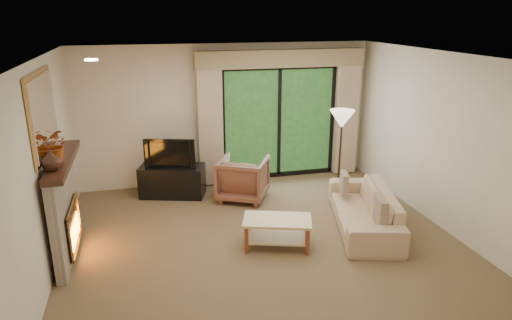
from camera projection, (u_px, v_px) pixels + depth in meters
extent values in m
plane|color=brown|center=(261.00, 238.00, 6.63)|extent=(5.50, 5.50, 0.00)
plane|color=white|center=(262.00, 56.00, 5.83)|extent=(5.50, 5.50, 0.00)
plane|color=beige|center=(227.00, 115.00, 8.53)|extent=(5.00, 0.00, 5.00)
plane|color=beige|center=(336.00, 236.00, 3.93)|extent=(5.00, 0.00, 5.00)
plane|color=beige|center=(45.00, 169.00, 5.59)|extent=(0.00, 5.00, 5.00)
plane|color=beige|center=(437.00, 140.00, 6.87)|extent=(0.00, 5.00, 5.00)
cube|color=tan|center=(210.00, 123.00, 8.34)|extent=(0.45, 0.18, 2.35)
cube|color=tan|center=(346.00, 115.00, 8.97)|extent=(0.45, 0.18, 2.35)
cube|color=#9D8A62|center=(281.00, 58.00, 8.32)|extent=(3.20, 0.24, 0.32)
cube|color=black|center=(172.00, 181.00, 8.08)|extent=(1.21, 0.81, 0.56)
imported|color=black|center=(171.00, 152.00, 7.92)|extent=(0.89, 0.38, 0.51)
imported|color=brown|center=(243.00, 178.00, 7.93)|extent=(1.09, 1.10, 0.75)
imported|color=tan|center=(364.00, 209.00, 6.90)|extent=(1.32, 2.18, 0.60)
cube|color=brown|center=(380.00, 212.00, 6.27)|extent=(0.22, 0.43, 0.41)
cube|color=brown|center=(344.00, 183.00, 7.36)|extent=(0.18, 0.36, 0.34)
imported|color=#361D14|center=(51.00, 160.00, 5.30)|extent=(0.24, 0.24, 0.25)
imported|color=#953F11|center=(54.00, 145.00, 5.56)|extent=(0.47, 0.43, 0.44)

